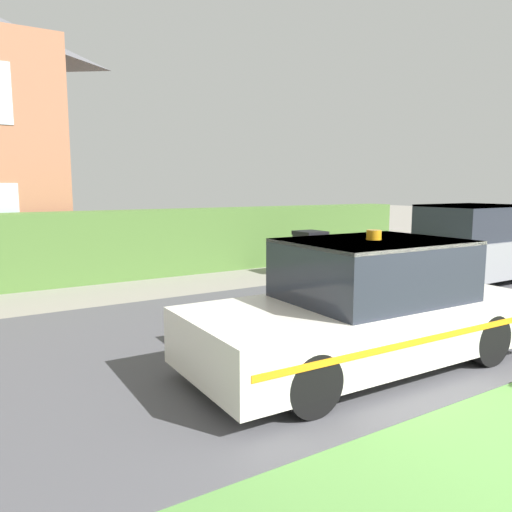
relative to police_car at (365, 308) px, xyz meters
The scene contains 5 objects.
road_strip 1.81m from the police_car, 92.07° to the left, with size 28.00×5.88×0.01m, color #4C4C51.
garden_hedge 7.12m from the police_car, 90.42° to the left, with size 15.38×0.82×1.57m, color #4C7233.
police_car is the anchor object (origin of this frame).
neighbour_car_near 6.26m from the police_car, 23.78° to the left, with size 4.12×1.66×1.72m.
wheelie_bin 6.10m from the police_car, 57.56° to the left, with size 0.62×0.71×1.07m.
Camera 1 is at (-4.08, -1.77, 2.12)m, focal length 35.00 mm.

